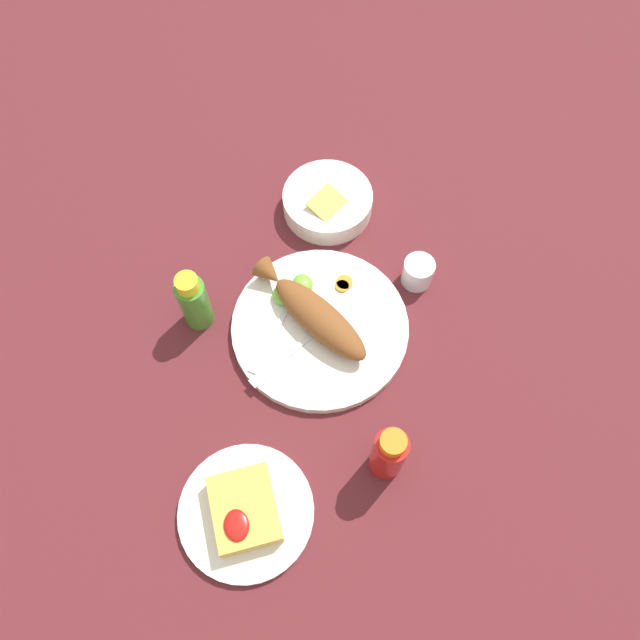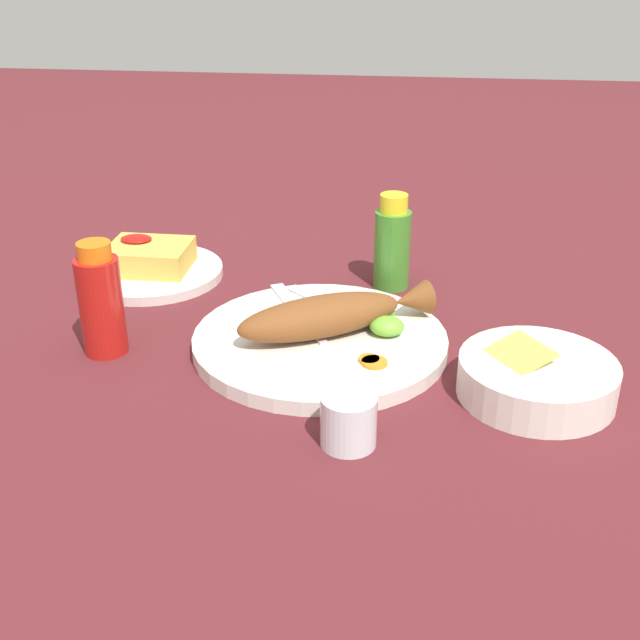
# 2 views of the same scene
# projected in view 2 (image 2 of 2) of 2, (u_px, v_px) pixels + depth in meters

# --- Properties ---
(ground_plane) EXTENTS (4.00, 4.00, 0.00)m
(ground_plane) POSITION_uv_depth(u_px,v_px,m) (320.00, 348.00, 0.97)
(ground_plane) COLOR #561E23
(main_plate) EXTENTS (0.31, 0.31, 0.02)m
(main_plate) POSITION_uv_depth(u_px,v_px,m) (320.00, 341.00, 0.97)
(main_plate) COLOR silver
(main_plate) RESTS_ON ground_plane
(fried_fish) EXTENTS (0.24, 0.17, 0.05)m
(fried_fish) POSITION_uv_depth(u_px,v_px,m) (332.00, 314.00, 0.96)
(fried_fish) COLOR brown
(fried_fish) RESTS_ON main_plate
(fork_near) EXTENTS (0.10, 0.17, 0.00)m
(fork_near) POSITION_uv_depth(u_px,v_px,m) (295.00, 308.00, 1.03)
(fork_near) COLOR silver
(fork_near) RESTS_ON main_plate
(fork_far) EXTENTS (0.15, 0.13, 0.00)m
(fork_far) POSITION_uv_depth(u_px,v_px,m) (331.00, 305.00, 1.04)
(fork_far) COLOR silver
(fork_far) RESTS_ON main_plate
(carrot_slice_near) EXTENTS (0.02, 0.02, 0.00)m
(carrot_slice_near) POSITION_uv_depth(u_px,v_px,m) (369.00, 360.00, 0.91)
(carrot_slice_near) COLOR orange
(carrot_slice_near) RESTS_ON main_plate
(carrot_slice_mid) EXTENTS (0.03, 0.03, 0.00)m
(carrot_slice_mid) POSITION_uv_depth(u_px,v_px,m) (374.00, 362.00, 0.90)
(carrot_slice_mid) COLOR orange
(carrot_slice_mid) RESTS_ON main_plate
(lime_wedge_main) EXTENTS (0.04, 0.04, 0.02)m
(lime_wedge_main) POSITION_uv_depth(u_px,v_px,m) (387.00, 326.00, 0.96)
(lime_wedge_main) COLOR #6BB233
(lime_wedge_main) RESTS_ON main_plate
(lime_wedge_side) EXTENTS (0.04, 0.03, 0.02)m
(lime_wedge_side) POSITION_uv_depth(u_px,v_px,m) (379.00, 312.00, 1.00)
(lime_wedge_side) COLOR #6BB233
(lime_wedge_side) RESTS_ON main_plate
(hot_sauce_bottle_red) EXTENTS (0.05, 0.05, 0.14)m
(hot_sauce_bottle_red) POSITION_uv_depth(u_px,v_px,m) (101.00, 302.00, 0.94)
(hot_sauce_bottle_red) COLOR #B21914
(hot_sauce_bottle_red) RESTS_ON ground_plane
(hot_sauce_bottle_green) EXTENTS (0.05, 0.05, 0.13)m
(hot_sauce_bottle_green) POSITION_uv_depth(u_px,v_px,m) (392.00, 245.00, 1.11)
(hot_sauce_bottle_green) COLOR #3D8428
(hot_sauce_bottle_green) RESTS_ON ground_plane
(salt_cup) EXTENTS (0.06, 0.06, 0.05)m
(salt_cup) POSITION_uv_depth(u_px,v_px,m) (348.00, 423.00, 0.78)
(salt_cup) COLOR silver
(salt_cup) RESTS_ON ground_plane
(side_plate_fries) EXTENTS (0.21, 0.21, 0.01)m
(side_plate_fries) POSITION_uv_depth(u_px,v_px,m) (151.00, 272.00, 1.17)
(side_plate_fries) COLOR silver
(side_plate_fries) RESTS_ON ground_plane
(fries_pile) EXTENTS (0.11, 0.09, 0.04)m
(fries_pile) POSITION_uv_depth(u_px,v_px,m) (149.00, 256.00, 1.16)
(fries_pile) COLOR gold
(fries_pile) RESTS_ON side_plate_fries
(guacamole_bowl) EXTENTS (0.17, 0.17, 0.06)m
(guacamole_bowl) POSITION_uv_depth(u_px,v_px,m) (537.00, 376.00, 0.86)
(guacamole_bowl) COLOR white
(guacamole_bowl) RESTS_ON ground_plane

